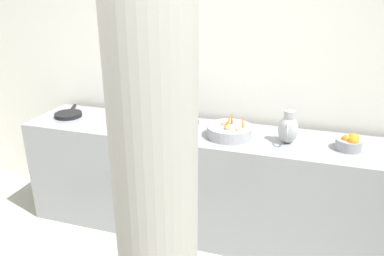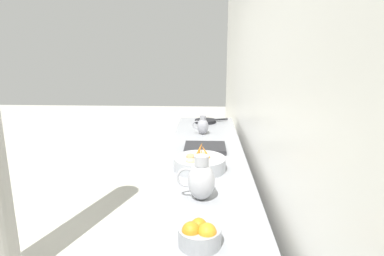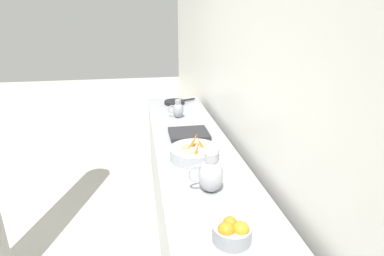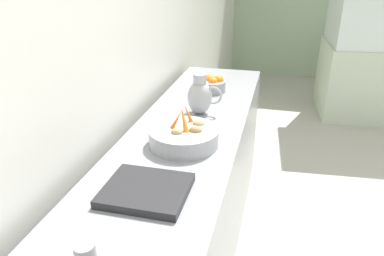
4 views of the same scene
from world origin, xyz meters
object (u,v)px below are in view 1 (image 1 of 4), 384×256
object	(u,v)px
orange_bowl	(349,143)
skillet_on_counter	(68,115)
metal_pitcher_short	(118,114)
vegetable_colander	(230,131)
metal_pitcher_tall	(288,129)
support_column	(154,148)

from	to	relation	value
orange_bowl	skillet_on_counter	distance (m)	2.39
metal_pitcher_short	skillet_on_counter	world-z (taller)	metal_pitcher_short
orange_bowl	skillet_on_counter	size ratio (longest dim) A/B	0.48
orange_bowl	vegetable_colander	bearing A→B (deg)	-88.72
vegetable_colander	metal_pitcher_short	xyz separation A→B (m)	(-0.01, -0.98, 0.04)
skillet_on_counter	metal_pitcher_short	bearing A→B (deg)	86.78
vegetable_colander	orange_bowl	size ratio (longest dim) A/B	1.94
vegetable_colander	metal_pitcher_tall	size ratio (longest dim) A/B	1.42
vegetable_colander	metal_pitcher_tall	bearing A→B (deg)	92.13
metal_pitcher_tall	metal_pitcher_short	distance (m)	1.43
orange_bowl	metal_pitcher_short	distance (m)	1.87
support_column	orange_bowl	bearing A→B (deg)	151.35
metal_pitcher_short	metal_pitcher_tall	bearing A→B (deg)	90.38
skillet_on_counter	vegetable_colander	bearing A→B (deg)	88.61
orange_bowl	support_column	distance (m)	1.86
metal_pitcher_short	skillet_on_counter	xyz separation A→B (m)	(-0.03, -0.52, -0.07)
support_column	vegetable_colander	bearing A→B (deg)	-178.98
orange_bowl	metal_pitcher_tall	xyz separation A→B (m)	(0.00, -0.44, 0.06)
orange_bowl	support_column	size ratio (longest dim) A/B	0.06
support_column	metal_pitcher_short	bearing A→B (deg)	-146.96
metal_pitcher_short	skillet_on_counter	bearing A→B (deg)	-93.22
metal_pitcher_short	skillet_on_counter	size ratio (longest dim) A/B	0.49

